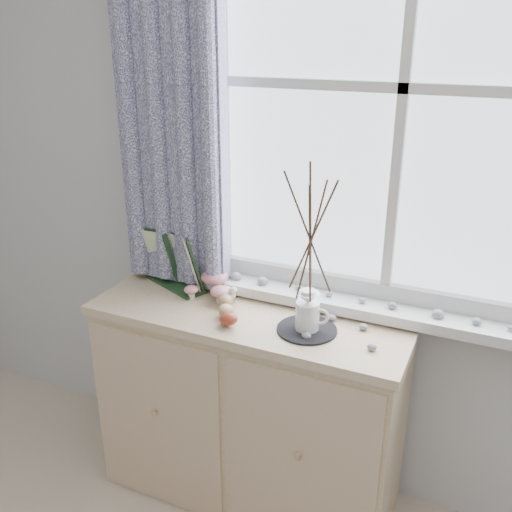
% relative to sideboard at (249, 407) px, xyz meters
% --- Properties ---
extents(sideboard, '(1.20, 0.45, 0.85)m').
position_rel_sideboard_xyz_m(sideboard, '(0.00, 0.00, 0.00)').
color(sideboard, beige).
rests_on(sideboard, ground).
extents(botanical_book, '(0.37, 0.26, 0.24)m').
position_rel_sideboard_xyz_m(botanical_book, '(-0.37, 0.06, 0.54)').
color(botanical_book, '#1B391D').
rests_on(botanical_book, sideboard).
extents(toadstool_cluster, '(0.19, 0.16, 0.10)m').
position_rel_sideboard_xyz_m(toadstool_cluster, '(-0.19, 0.07, 0.48)').
color(toadstool_cluster, white).
rests_on(toadstool_cluster, sideboard).
extents(wooden_eggs, '(0.14, 0.17, 0.07)m').
position_rel_sideboard_xyz_m(wooden_eggs, '(-0.06, -0.06, 0.45)').
color(wooden_eggs, tan).
rests_on(wooden_eggs, sideboard).
extents(songbird_figurine, '(0.14, 0.09, 0.07)m').
position_rel_sideboard_xyz_m(songbird_figurine, '(-0.13, 0.05, 0.46)').
color(songbird_figurine, silver).
rests_on(songbird_figurine, sideboard).
extents(crocheted_doily, '(0.21, 0.21, 0.01)m').
position_rel_sideboard_xyz_m(crocheted_doily, '(0.24, -0.04, 0.43)').
color(crocheted_doily, black).
rests_on(crocheted_doily, sideboard).
extents(twig_pitcher, '(0.29, 0.29, 0.62)m').
position_rel_sideboard_xyz_m(twig_pitcher, '(0.24, -0.04, 0.78)').
color(twig_pitcher, silver).
rests_on(twig_pitcher, crocheted_doily).
extents(sideboard_pebbles, '(0.33, 0.23, 0.02)m').
position_rel_sideboard_xyz_m(sideboard_pebbles, '(0.33, 0.01, 0.44)').
color(sideboard_pebbles, '#949497').
rests_on(sideboard_pebbles, sideboard).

